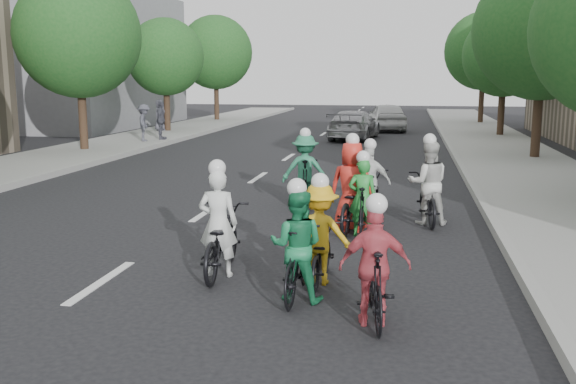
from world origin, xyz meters
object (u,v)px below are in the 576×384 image
(cyclist_5, at_px, (363,206))
(cyclist_0, at_px, (220,236))
(cyclist_3, at_px, (375,276))
(spectator_2, at_px, (160,115))
(cyclist_2, at_px, (320,243))
(follow_car_lead, at_px, (354,125))
(cyclist_1, at_px, (297,254))
(spectator_0, at_px, (144,123))
(cyclist_4, at_px, (352,197))
(cyclist_7, at_px, (305,175))
(cyclist_6, at_px, (428,192))
(spectator_1, at_px, (161,120))
(follow_car_trail, at_px, (387,117))
(cyclist_8, at_px, (369,190))

(cyclist_5, bearing_deg, cyclist_0, 54.39)
(cyclist_3, xyz_separation_m, spectator_2, (-12.50, 24.60, 0.37))
(cyclist_0, bearing_deg, cyclist_2, 172.09)
(spectator_2, bearing_deg, follow_car_lead, -87.92)
(cyclist_1, relative_size, spectator_0, 1.04)
(cyclist_4, height_order, cyclist_7, cyclist_4)
(cyclist_6, bearing_deg, spectator_1, -58.23)
(follow_car_lead, relative_size, follow_car_trail, 1.04)
(spectator_1, bearing_deg, spectator_2, 9.74)
(spectator_2, bearing_deg, spectator_1, -148.54)
(follow_car_lead, bearing_deg, cyclist_2, 99.93)
(cyclist_3, xyz_separation_m, spectator_1, (-10.64, 20.04, 0.44))
(follow_car_lead, bearing_deg, spectator_0, 31.33)
(cyclist_0, bearing_deg, cyclist_8, -116.69)
(cyclist_6, bearing_deg, spectator_2, -61.61)
(cyclist_2, xyz_separation_m, spectator_1, (-9.77, 18.61, 0.44))
(cyclist_5, distance_m, cyclist_6, 1.74)
(cyclist_6, relative_size, cyclist_8, 1.03)
(spectator_0, bearing_deg, follow_car_trail, -63.83)
(cyclist_3, xyz_separation_m, follow_car_trail, (-0.83, 28.68, 0.18))
(cyclist_8, distance_m, spectator_0, 16.91)
(cyclist_4, xyz_separation_m, cyclist_8, (0.26, 1.32, -0.08))
(follow_car_lead, bearing_deg, follow_car_trail, -97.79)
(spectator_0, bearing_deg, follow_car_lead, -81.77)
(cyclist_4, distance_m, cyclist_6, 1.71)
(cyclist_4, distance_m, follow_car_trail, 23.95)
(cyclist_4, bearing_deg, follow_car_lead, -78.43)
(cyclist_7, xyz_separation_m, follow_car_lead, (-0.23, 16.23, -0.01))
(cyclist_5, height_order, cyclist_7, cyclist_7)
(cyclist_0, xyz_separation_m, cyclist_5, (1.94, 2.83, -0.02))
(cyclist_8, bearing_deg, follow_car_trail, -81.88)
(cyclist_5, height_order, cyclist_8, cyclist_8)
(cyclist_1, xyz_separation_m, cyclist_4, (0.37, 4.05, 0.04))
(cyclist_7, xyz_separation_m, spectator_2, (-10.53, 17.52, 0.27))
(cyclist_0, bearing_deg, cyclist_1, 143.38)
(cyclist_1, bearing_deg, cyclist_2, -103.27)
(follow_car_lead, distance_m, spectator_0, 9.79)
(cyclist_1, distance_m, cyclist_7, 6.46)
(cyclist_5, distance_m, cyclist_7, 3.08)
(cyclist_0, height_order, spectator_1, spectator_1)
(cyclist_6, relative_size, follow_car_lead, 0.41)
(cyclist_8, xyz_separation_m, spectator_1, (-10.21, 13.99, 0.45))
(cyclist_1, xyz_separation_m, follow_car_trail, (0.23, 28.00, 0.15))
(cyclist_1, bearing_deg, spectator_0, -60.02)
(cyclist_4, xyz_separation_m, follow_car_trail, (-0.14, 23.95, 0.12))
(cyclist_2, relative_size, cyclist_5, 1.00)
(cyclist_4, xyz_separation_m, spectator_0, (-10.38, 14.46, 0.30))
(cyclist_1, height_order, cyclist_8, cyclist_8)
(follow_car_trail, xyz_separation_m, spectator_0, (-10.24, -9.49, 0.18))
(cyclist_6, bearing_deg, spectator_0, -55.45)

